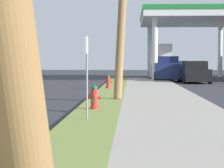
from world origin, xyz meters
TOP-DOWN VIEW (x-y plane):
  - fire_hydrant_second at (0.59, 13.27)m, footprint 0.42×0.38m
  - fire_hydrant_third at (0.47, 24.46)m, footprint 0.42×0.37m
  - street_sign_post at (0.59, 10.77)m, footprint 0.05×0.36m
  - car_teal_by_near_pump at (7.23, 47.31)m, footprint 1.94×4.50m
  - car_black_by_far_pump at (6.28, 33.31)m, footprint 2.01×4.53m
  - truck_white_at_forecourt at (4.40, 41.03)m, footprint 2.56×5.56m
  - truck_navy_on_apron at (4.59, 37.07)m, footprint 2.30×5.47m
  - truck_silver_at_far_bay at (4.45, 43.71)m, footprint 2.33×6.47m

SIDE VIEW (x-z plane):
  - fire_hydrant_second at x=0.59m, z-range 0.07..0.82m
  - fire_hydrant_third at x=0.47m, z-range 0.07..0.82m
  - car_teal_by_near_pump at x=7.23m, z-range -0.07..1.51m
  - car_black_by_far_pump at x=6.28m, z-range -0.07..1.51m
  - truck_white_at_forecourt at x=4.40m, z-range -0.07..1.90m
  - truck_navy_on_apron at x=4.59m, z-range -0.07..1.90m
  - truck_silver_at_far_bay at x=4.45m, z-range -0.07..3.04m
  - street_sign_post at x=0.59m, z-range 0.57..2.69m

